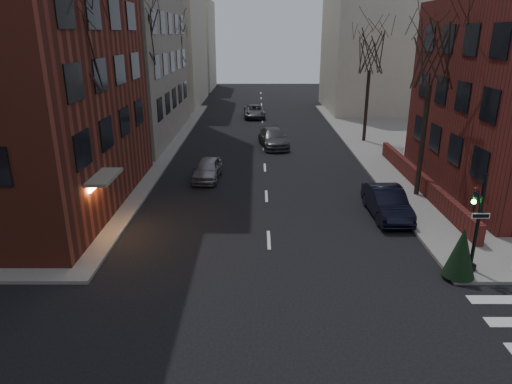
% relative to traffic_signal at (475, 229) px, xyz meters
% --- Properties ---
extents(low_wall_right, '(0.35, 16.00, 1.00)m').
position_rel_traffic_signal_xyz_m(low_wall_right, '(1.36, 10.01, -1.26)').
color(low_wall_right, '#5B1D1A').
rests_on(low_wall_right, sidewalk_far_right).
extents(building_distant_la, '(14.00, 16.00, 18.00)m').
position_rel_traffic_signal_xyz_m(building_distant_la, '(-22.94, 46.01, 7.09)').
color(building_distant_la, '#B5AE99').
rests_on(building_distant_la, ground).
extents(building_distant_ra, '(14.00, 14.00, 16.00)m').
position_rel_traffic_signal_xyz_m(building_distant_ra, '(7.06, 41.01, 6.09)').
color(building_distant_ra, '#B5AE99').
rests_on(building_distant_ra, ground).
extents(building_distant_lb, '(10.00, 12.00, 14.00)m').
position_rel_traffic_signal_xyz_m(building_distant_lb, '(-20.94, 63.01, 5.09)').
color(building_distant_lb, '#B5AE99').
rests_on(building_distant_lb, ground).
extents(traffic_signal, '(0.76, 0.44, 4.00)m').
position_rel_traffic_signal_xyz_m(traffic_signal, '(0.00, 0.00, 0.00)').
color(traffic_signal, black).
rests_on(traffic_signal, sidewalk_far_right).
extents(tree_left_a, '(4.18, 4.18, 10.26)m').
position_rel_traffic_signal_xyz_m(tree_left_a, '(-16.74, 5.01, 6.56)').
color(tree_left_a, '#2D231C').
rests_on(tree_left_a, sidewalk_far_left).
extents(tree_left_b, '(4.40, 4.40, 10.80)m').
position_rel_traffic_signal_xyz_m(tree_left_b, '(-16.74, 17.01, 7.00)').
color(tree_left_b, '#2D231C').
rests_on(tree_left_b, sidewalk_far_left).
extents(tree_left_c, '(3.96, 3.96, 9.72)m').
position_rel_traffic_signal_xyz_m(tree_left_c, '(-16.74, 31.01, 6.12)').
color(tree_left_c, '#2D231C').
rests_on(tree_left_c, sidewalk_far_left).
extents(tree_right_a, '(3.96, 3.96, 9.72)m').
position_rel_traffic_signal_xyz_m(tree_right_a, '(0.86, 9.01, 6.12)').
color(tree_right_a, '#2D231C').
rests_on(tree_right_a, sidewalk_far_right).
extents(tree_right_b, '(3.74, 3.74, 9.18)m').
position_rel_traffic_signal_xyz_m(tree_right_b, '(0.86, 23.01, 5.68)').
color(tree_right_b, '#2D231C').
rests_on(tree_right_b, sidewalk_far_right).
extents(streetlamp_near, '(0.36, 0.36, 6.28)m').
position_rel_traffic_signal_xyz_m(streetlamp_near, '(-16.14, 13.01, 2.33)').
color(streetlamp_near, black).
rests_on(streetlamp_near, sidewalk_far_left).
extents(streetlamp_far, '(0.36, 0.36, 6.28)m').
position_rel_traffic_signal_xyz_m(streetlamp_far, '(-16.14, 33.01, 2.33)').
color(streetlamp_far, black).
rests_on(streetlamp_far, sidewalk_far_left).
extents(parked_sedan, '(1.72, 4.70, 1.54)m').
position_rel_traffic_signal_xyz_m(parked_sedan, '(-1.74, 5.94, -1.14)').
color(parked_sedan, black).
rests_on(parked_sedan, ground).
extents(car_lane_silver, '(1.87, 4.14, 1.38)m').
position_rel_traffic_signal_xyz_m(car_lane_silver, '(-11.73, 12.26, -1.22)').
color(car_lane_silver, gray).
rests_on(car_lane_silver, ground).
extents(car_lane_gray, '(2.76, 5.34, 1.48)m').
position_rel_traffic_signal_xyz_m(car_lane_gray, '(-7.14, 21.30, -1.17)').
color(car_lane_gray, '#434248').
rests_on(car_lane_gray, ground).
extents(car_lane_far, '(2.52, 5.07, 1.38)m').
position_rel_traffic_signal_xyz_m(car_lane_far, '(-8.82, 35.16, -1.22)').
color(car_lane_far, '#46464C').
rests_on(car_lane_far, ground).
extents(evergreen_shrub, '(1.33, 1.33, 2.02)m').
position_rel_traffic_signal_xyz_m(evergreen_shrub, '(-0.64, -0.49, -0.75)').
color(evergreen_shrub, black).
rests_on(evergreen_shrub, sidewalk_far_right).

